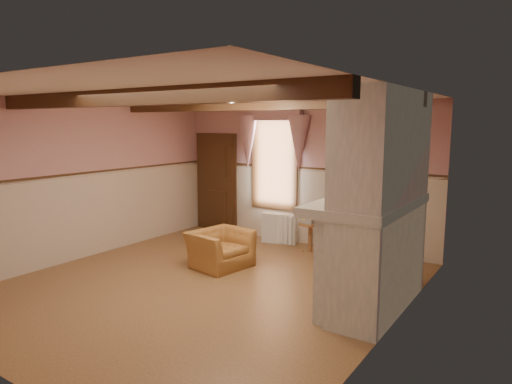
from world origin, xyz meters
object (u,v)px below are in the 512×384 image
Objects in this scene: armchair at (220,249)px; bowl at (362,199)px; oil_lamp at (377,186)px; side_table at (310,237)px; mantel_clock at (388,185)px; radiator at (279,228)px.

armchair is 2.88m from bowl.
oil_lamp reaches higher than armchair.
side_table is (0.84, 1.67, -0.03)m from armchair.
oil_lamp is at bearing -41.70° from side_table.
bowl is 1.11× the size of oil_lamp.
mantel_clock is (1.77, -1.10, 1.25)m from side_table.
oil_lamp is (2.56, -1.77, 1.26)m from radiator.
radiator is 3.64m from bowl.
radiator is (0.05, 1.87, -0.01)m from armchair.
mantel_clock is at bearing 90.00° from oil_lamp.
bowl is 0.55m from oil_lamp.
radiator is 3.12m from mantel_clock.
armchair is 2.93m from mantel_clock.
armchair reaches higher than radiator.
armchair is 1.87m from radiator.
side_table is 1.96× the size of oil_lamp.
mantel_clock is at bearing -67.65° from armchair.
mantel_clock is at bearing -31.86° from side_table.
armchair is 1.35× the size of radiator.
bowl is at bearing -90.00° from oil_lamp.
side_table is at bearing -26.77° from radiator.
bowl is at bearing -54.86° from radiator.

